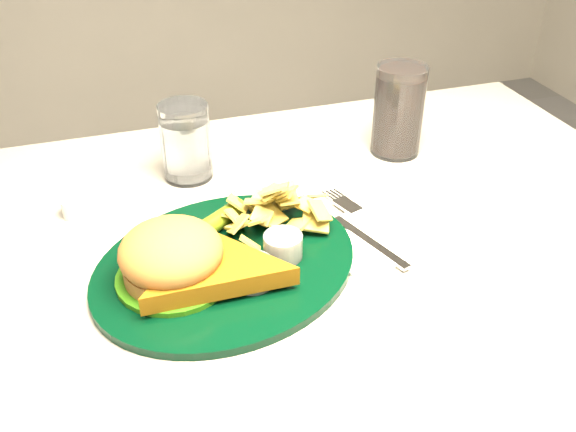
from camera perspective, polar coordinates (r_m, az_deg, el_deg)
name	(u,v)px	position (r m, az deg, el deg)	size (l,w,h in m)	color
dinner_plate	(225,243)	(0.77, -5.65, -2.42)	(0.34, 0.28, 0.08)	black
water_glass	(186,142)	(0.97, -9.07, 6.53)	(0.07, 0.07, 0.12)	white
cola_glass	(398,111)	(1.04, 9.79, 9.23)	(0.08, 0.08, 0.15)	black
fork_napkin	(366,237)	(0.84, 6.98, -1.90)	(0.14, 0.18, 0.01)	white
ramekin	(76,207)	(0.93, -18.33, 0.78)	(0.04, 0.04, 0.03)	silver
wrapped_straw	(235,189)	(0.95, -4.75, 2.44)	(0.18, 0.06, 0.01)	white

